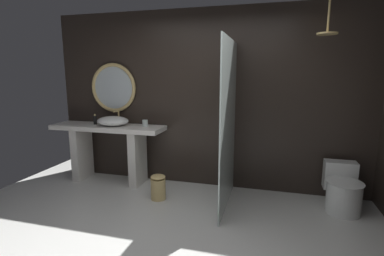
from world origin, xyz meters
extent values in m
plane|color=silver|center=(0.00, 0.00, 0.00)|extent=(5.76, 5.76, 0.00)
cube|color=black|center=(0.00, 1.90, 1.30)|extent=(4.80, 0.10, 2.60)
cube|color=silver|center=(-1.49, 1.59, 0.86)|extent=(1.77, 0.48, 0.07)
cube|color=silver|center=(-1.98, 1.59, 0.42)|extent=(0.12, 0.41, 0.83)
cube|color=silver|center=(-1.00, 1.59, 0.42)|extent=(0.12, 0.41, 0.83)
ellipsoid|color=white|center=(-1.39, 1.58, 0.97)|extent=(0.49, 0.40, 0.14)
cylinder|color=tan|center=(-1.39, 1.77, 1.01)|extent=(0.02, 0.02, 0.22)
cylinder|color=tan|center=(-1.39, 1.69, 1.11)|extent=(0.02, 0.15, 0.02)
cylinder|color=silver|center=(-0.89, 1.65, 0.95)|extent=(0.08, 0.08, 0.10)
cylinder|color=black|center=(-1.72, 1.62, 0.97)|extent=(0.05, 0.05, 0.14)
cylinder|color=tan|center=(-1.72, 1.62, 1.05)|extent=(0.03, 0.03, 0.02)
torus|color=tan|center=(-1.49, 1.81, 1.46)|extent=(0.77, 0.05, 0.77)
cylinder|color=#B2BCC1|center=(-1.49, 1.82, 1.46)|extent=(0.68, 0.01, 0.68)
cube|color=silver|center=(0.43, 1.24, 1.05)|extent=(0.02, 1.21, 2.10)
cylinder|color=tan|center=(1.50, 1.37, 2.32)|extent=(0.02, 0.02, 0.36)
cylinder|color=tan|center=(1.50, 1.37, 2.13)|extent=(0.23, 0.23, 0.02)
cylinder|color=white|center=(1.84, 1.38, 0.19)|extent=(0.40, 0.40, 0.38)
ellipsoid|color=white|center=(1.84, 1.38, 0.39)|extent=(0.42, 0.46, 0.02)
cube|color=white|center=(1.84, 1.68, 0.38)|extent=(0.39, 0.20, 0.37)
cylinder|color=tan|center=(-0.49, 1.15, 0.14)|extent=(0.20, 0.20, 0.29)
ellipsoid|color=tan|center=(-0.49, 1.15, 0.31)|extent=(0.20, 0.20, 0.06)
camera|label=1|loc=(0.94, -2.32, 1.68)|focal=27.19mm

